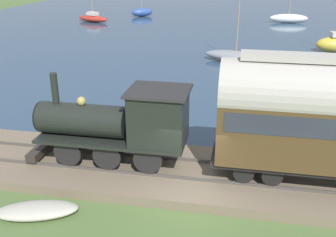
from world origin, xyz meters
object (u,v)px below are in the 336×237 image
sailboat_blue (142,12)px  sailboat_red (93,18)px  steam_locomotive (122,121)px  passenger_coach (332,115)px  rowboat_off_pier (276,118)px  beached_dinghy (37,210)px  sailboat_white (289,18)px  sailboat_yellow (335,44)px  sailboat_gray (236,56)px

sailboat_blue → sailboat_red: bearing=107.4°
steam_locomotive → passenger_coach: passenger_coach is taller
rowboat_off_pier → beached_dinghy: beached_dinghy is taller
passenger_coach → beached_dinghy: bearing=109.6°
sailboat_blue → sailboat_red: sailboat_blue is taller
rowboat_off_pier → sailboat_red: bearing=-21.1°
sailboat_white → beached_dinghy: bearing=160.6°
passenger_coach → sailboat_white: size_ratio=0.99×
passenger_coach → beached_dinghy: size_ratio=2.74×
sailboat_yellow → passenger_coach: bearing=160.9°
sailboat_yellow → sailboat_gray: 10.73m
steam_locomotive → sailboat_gray: size_ratio=0.88×
sailboat_blue → sailboat_gray: bearing=175.1°
sailboat_white → beached_dinghy: sailboat_white is taller
sailboat_blue → sailboat_yellow: 31.61m
sailboat_white → sailboat_yellow: bearing=-176.3°
passenger_coach → sailboat_blue: (46.00, 18.74, -2.45)m
sailboat_red → sailboat_white: sailboat_white is taller
sailboat_white → rowboat_off_pier: (-36.78, 3.84, -0.42)m
passenger_coach → beached_dinghy: passenger_coach is taller
sailboat_blue → sailboat_gray: size_ratio=1.10×
sailboat_blue → rowboat_off_pier: size_ratio=3.33×
sailboat_red → sailboat_white: (4.31, -26.71, 0.08)m
steam_locomotive → sailboat_gray: bearing=-11.3°
sailboat_blue → rowboat_off_pier: bearing=169.5°
steam_locomotive → sailboat_white: size_ratio=0.79×
sailboat_gray → rowboat_off_pier: 13.22m
steam_locomotive → passenger_coach: size_ratio=0.80×
steam_locomotive → rowboat_off_pier: 9.58m
sailboat_red → sailboat_blue: bearing=-18.1°
steam_locomotive → sailboat_blue: (46.00, 11.04, -1.62)m
passenger_coach → sailboat_blue: size_ratio=1.00×
steam_locomotive → sailboat_white: 44.75m
passenger_coach → sailboat_gray: bearing=10.8°
sailboat_blue → sailboat_yellow: (-20.54, -24.03, 0.12)m
sailboat_white → sailboat_blue: bearing=78.7°
sailboat_yellow → rowboat_off_pier: bearing=153.6°
sailboat_red → beached_dinghy: (-42.67, -14.29, -0.33)m
rowboat_off_pier → sailboat_yellow: bearing=-75.3°
passenger_coach → sailboat_gray: 20.22m
sailboat_yellow → sailboat_white: (18.05, 2.64, -0.16)m
sailboat_white → passenger_coach: bearing=171.9°
sailboat_white → rowboat_off_pier: size_ratio=3.36×
passenger_coach → beached_dinghy: 10.76m
rowboat_off_pier → sailboat_white: bearing=-62.2°
sailboat_blue → sailboat_yellow: sailboat_blue is taller
sailboat_red → rowboat_off_pier: (-32.47, -22.86, -0.34)m
steam_locomotive → sailboat_white: bearing=-13.4°
sailboat_gray → rowboat_off_pier: sailboat_gray is taller
sailboat_yellow → sailboat_gray: (-5.77, 9.05, -0.27)m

